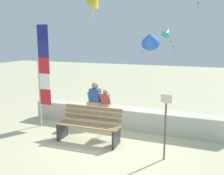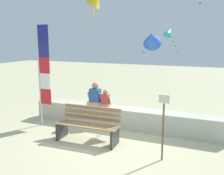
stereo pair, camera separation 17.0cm
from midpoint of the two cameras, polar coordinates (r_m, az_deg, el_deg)
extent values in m
plane|color=#BCB88F|center=(6.82, 0.26, -11.74)|extent=(40.00, 40.00, 0.00)
cube|color=#B9BAA8|center=(7.64, 3.32, -6.85)|extent=(5.90, 0.51, 0.60)
cube|color=#A17C53|center=(6.41, -5.57, -8.98)|extent=(1.64, 0.12, 0.03)
cube|color=#9F814B|center=(6.50, -5.13, -8.67)|extent=(1.64, 0.12, 0.03)
cube|color=#9D7259|center=(6.60, -4.69, -8.37)|extent=(1.64, 0.12, 0.03)
cube|color=#A57A55|center=(6.69, -4.27, -8.08)|extent=(1.64, 0.12, 0.03)
cube|color=#9D7749|center=(6.75, -3.89, -6.85)|extent=(1.64, 0.10, 0.10)
cube|color=#9A8258|center=(6.73, -3.83, -5.74)|extent=(1.64, 0.10, 0.10)
cube|color=#9D7351|center=(6.71, -3.76, -4.62)|extent=(1.64, 0.10, 0.10)
cube|color=#2D2D33|center=(6.98, -10.59, -9.41)|extent=(0.07, 0.53, 0.45)
cube|color=#2D2D33|center=(6.35, 1.44, -11.28)|extent=(0.07, 0.53, 0.45)
cube|color=tan|center=(7.88, -3.17, -3.60)|extent=(0.43, 0.35, 0.12)
cube|color=#2D529E|center=(7.82, -3.19, -1.74)|extent=(0.33, 0.21, 0.41)
cylinder|color=#A16C4D|center=(7.90, -4.58, -1.99)|extent=(0.07, 0.16, 0.30)
cylinder|color=#A16C4D|center=(7.73, -1.89, -2.25)|extent=(0.07, 0.16, 0.30)
sphere|color=#A16C4D|center=(7.76, -3.22, 0.46)|extent=(0.20, 0.20, 0.20)
cube|color=tan|center=(7.74, -0.87, -3.97)|extent=(0.31, 0.25, 0.08)
cube|color=#C54040|center=(7.70, -0.88, -2.61)|extent=(0.24, 0.15, 0.29)
cylinder|color=#9D7550|center=(7.75, -1.91, -2.79)|extent=(0.05, 0.12, 0.21)
cylinder|color=#9D7550|center=(7.64, 0.09, -2.99)|extent=(0.05, 0.12, 0.21)
sphere|color=#9D7550|center=(7.65, -0.88, -1.01)|extent=(0.15, 0.15, 0.15)
cylinder|color=#B7B7BC|center=(7.83, -15.53, 2.37)|extent=(0.05, 0.05, 3.04)
cube|color=red|center=(7.81, -14.12, -2.02)|extent=(0.36, 0.02, 0.47)
cube|color=white|center=(7.72, -14.28, 1.38)|extent=(0.36, 0.02, 0.47)
cube|color=red|center=(7.66, -14.44, 4.85)|extent=(0.36, 0.02, 0.47)
cube|color=navy|center=(7.63, -14.61, 8.35)|extent=(0.36, 0.02, 0.47)
cube|color=navy|center=(7.63, -14.78, 11.88)|extent=(0.36, 0.02, 0.47)
sphere|color=purple|center=(9.95, 19.84, 17.56)|extent=(0.08, 0.08, 0.08)
cone|color=teal|center=(10.04, 13.27, 12.23)|extent=(0.46, 0.55, 0.47)
sphere|color=teal|center=(9.99, 13.72, 11.19)|extent=(0.08, 0.08, 0.08)
sphere|color=teal|center=(9.94, 14.18, 10.13)|extent=(0.08, 0.08, 0.08)
sphere|color=teal|center=(9.89, 14.64, 9.07)|extent=(0.08, 0.08, 0.08)
sphere|color=teal|center=(9.85, 15.10, 7.99)|extent=(0.08, 0.08, 0.08)
sphere|color=yellow|center=(8.57, -3.38, 18.28)|extent=(0.08, 0.08, 0.08)
sphere|color=yellow|center=(8.46, -3.63, 17.15)|extent=(0.08, 0.08, 0.08)
sphere|color=yellow|center=(8.35, -3.87, 15.99)|extent=(0.08, 0.08, 0.08)
cone|color=blue|center=(10.20, 9.49, 10.89)|extent=(0.85, 1.00, 0.95)
sphere|color=blue|center=(10.21, 8.89, 9.90)|extent=(0.08, 0.08, 0.08)
sphere|color=blue|center=(10.23, 8.30, 8.91)|extent=(0.08, 0.08, 0.08)
sphere|color=blue|center=(10.25, 7.71, 7.92)|extent=(0.08, 0.08, 0.08)
cylinder|color=brown|center=(5.65, 12.32, -9.90)|extent=(0.04, 0.04, 1.28)
cube|color=beige|center=(5.43, 12.63, -2.55)|extent=(0.24, 0.06, 0.18)
camera|label=1|loc=(0.08, -89.36, 0.12)|focal=40.33mm
camera|label=2|loc=(0.08, 90.64, -0.12)|focal=40.33mm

